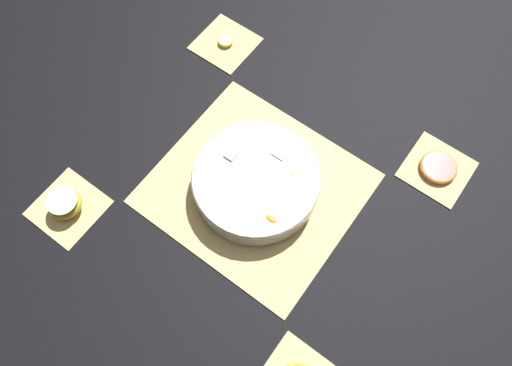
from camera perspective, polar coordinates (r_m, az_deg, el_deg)
ground_plane at (r=1.11m, az=-0.00°, el=-0.63°), size 6.00×6.00×0.00m
bamboo_mat_center at (r=1.11m, az=-0.00°, el=-0.57°), size 0.43×0.40×0.01m
coaster_mat_near_left at (r=1.20m, az=20.00°, el=1.52°), size 0.14×0.14×0.01m
coaster_mat_near_right at (r=1.33m, az=-3.51°, el=15.66°), size 0.14×0.14×0.01m
coaster_mat_far_right at (r=1.17m, az=-20.65°, el=-2.65°), size 0.14×0.14×0.01m
fruit_salad_bowl at (r=1.08m, az=0.01°, el=0.25°), size 0.28×0.28×0.06m
apple_half at (r=1.15m, az=-21.04°, el=-2.20°), size 0.07×0.07×0.04m
banana_coin_single at (r=1.32m, az=-3.52°, el=15.87°), size 0.04×0.04×0.01m
grapefruit_slice at (r=1.20m, az=20.13°, el=1.70°), size 0.08×0.08×0.01m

